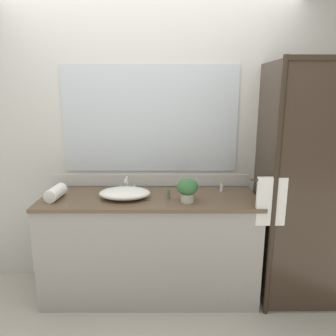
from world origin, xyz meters
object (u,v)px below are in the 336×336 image
at_px(amenity_bottle_conditioner, 222,187).
at_px(rolled_towel_near_edge, 57,193).
at_px(faucet, 128,187).
at_px(potted_plant, 188,189).
at_px(amenity_bottle_body_wash, 169,194).
at_px(sink_basin, 126,193).

relative_size(amenity_bottle_conditioner, rolled_towel_near_edge, 0.39).
bearing_deg(faucet, amenity_bottle_conditioner, 0.36).
bearing_deg(potted_plant, faucet, 152.75).
bearing_deg(potted_plant, amenity_bottle_conditioner, 40.28).
bearing_deg(rolled_towel_near_edge, amenity_bottle_conditioner, 7.97).
relative_size(faucet, amenity_bottle_body_wash, 2.22).
height_order(amenity_bottle_conditioner, rolled_towel_near_edge, rolled_towel_near_edge).
xyz_separation_m(faucet, rolled_towel_near_edge, (-0.56, -0.19, 0.00)).
bearing_deg(potted_plant, amenity_bottle_body_wash, 153.12).
relative_size(amenity_bottle_body_wash, amenity_bottle_conditioner, 0.84).
height_order(sink_basin, amenity_bottle_conditioner, amenity_bottle_conditioner).
distance_m(sink_basin, potted_plant, 0.52).
bearing_deg(faucet, rolled_towel_near_edge, -161.38).
relative_size(sink_basin, potted_plant, 2.21).
distance_m(faucet, rolled_towel_near_edge, 0.59).
bearing_deg(amenity_bottle_conditioner, rolled_towel_near_edge, -172.03).
height_order(sink_basin, faucet, faucet).
bearing_deg(sink_basin, potted_plant, -10.38).
xyz_separation_m(potted_plant, amenity_bottle_conditioner, (0.32, 0.27, -0.07)).
xyz_separation_m(sink_basin, amenity_bottle_conditioner, (0.82, 0.17, 0.00)).
height_order(sink_basin, potted_plant, potted_plant).
distance_m(sink_basin, rolled_towel_near_edge, 0.56).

